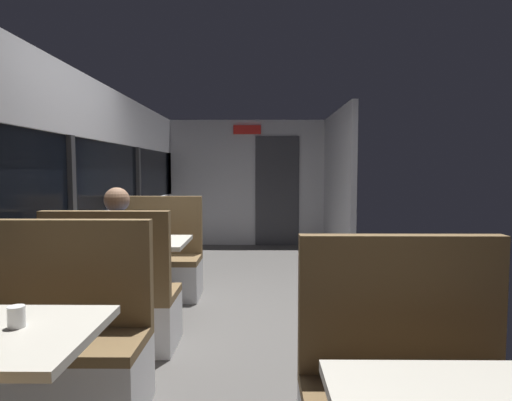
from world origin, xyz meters
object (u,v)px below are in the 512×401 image
object	(u,v)px
dining_table_mid_window	(139,251)
coffee_cup_primary	(16,317)
bench_near_window_facing_entry	(64,356)
seated_passenger	(117,279)
bench_mid_window_facing_entry	(157,267)
bench_mid_window_facing_end	(115,307)

from	to	relation	value
dining_table_mid_window	coffee_cup_primary	distance (m)	2.24
bench_near_window_facing_entry	seated_passenger	world-z (taller)	seated_passenger
bench_mid_window_facing_entry	bench_mid_window_facing_end	bearing A→B (deg)	-90.00
seated_passenger	coffee_cup_primary	xyz separation A→B (m)	(0.11, -1.60, 0.25)
bench_mid_window_facing_end	bench_near_window_facing_entry	bearing A→B (deg)	-90.00
coffee_cup_primary	bench_mid_window_facing_entry	bearing A→B (deg)	92.18
dining_table_mid_window	bench_mid_window_facing_entry	size ratio (longest dim) A/B	0.82
bench_mid_window_facing_end	bench_mid_window_facing_entry	size ratio (longest dim) A/B	1.00
bench_mid_window_facing_end	seated_passenger	size ratio (longest dim) A/B	0.87
coffee_cup_primary	dining_table_mid_window	bearing A→B (deg)	92.87
seated_passenger	bench_mid_window_facing_end	bearing A→B (deg)	-90.00
dining_table_mid_window	bench_mid_window_facing_end	world-z (taller)	bench_mid_window_facing_end
bench_near_window_facing_entry	bench_mid_window_facing_entry	xyz separation A→B (m)	(0.00, 2.28, 0.00)
dining_table_mid_window	seated_passenger	xyz separation A→B (m)	(0.00, -0.63, -0.10)
bench_mid_window_facing_end	bench_mid_window_facing_entry	xyz separation A→B (m)	(0.00, 1.40, 0.00)
bench_near_window_facing_entry	coffee_cup_primary	bearing A→B (deg)	-80.25
bench_mid_window_facing_entry	coffee_cup_primary	distance (m)	2.97
bench_near_window_facing_entry	bench_mid_window_facing_end	world-z (taller)	same
bench_mid_window_facing_end	seated_passenger	xyz separation A→B (m)	(0.00, 0.07, 0.21)
seated_passenger	coffee_cup_primary	world-z (taller)	seated_passenger
bench_mid_window_facing_entry	bench_near_window_facing_entry	bearing A→B (deg)	-90.00
bench_near_window_facing_entry	seated_passenger	xyz separation A→B (m)	(0.00, 0.95, 0.21)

